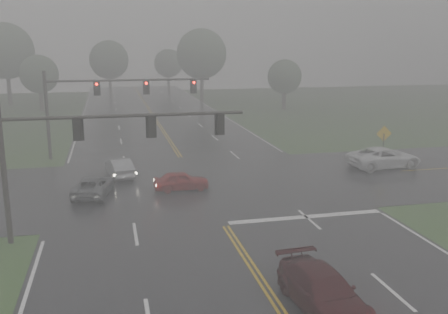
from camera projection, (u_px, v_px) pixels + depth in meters
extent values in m
cube|color=black|center=(204.00, 193.00, 30.87)|extent=(18.00, 160.00, 0.02)
cube|color=black|center=(198.00, 184.00, 32.77)|extent=(120.00, 14.00, 0.02)
cube|color=silver|center=(306.00, 217.00, 26.54)|extent=(8.50, 0.50, 0.01)
imported|color=black|center=(322.00, 310.00, 17.34)|extent=(2.27, 4.86, 1.37)
imported|color=maroon|center=(181.00, 190.00, 31.48)|extent=(3.48, 1.42, 1.18)
imported|color=gray|center=(120.00, 177.00, 34.55)|extent=(2.09, 4.17, 1.31)
imported|color=#4E5155|center=(94.00, 195.00, 30.35)|extent=(2.78, 4.52, 1.17)
imported|color=silver|center=(383.00, 168.00, 37.14)|extent=(5.66, 2.96, 1.52)
cylinder|color=black|center=(4.00, 175.00, 22.43)|extent=(0.25, 0.25, 6.54)
cylinder|color=black|center=(127.00, 116.00, 23.10)|extent=(11.09, 0.16, 0.16)
cube|color=black|center=(78.00, 129.00, 22.73)|extent=(0.31, 0.25, 0.95)
cube|color=black|center=(78.00, 129.00, 22.87)|extent=(0.50, 0.03, 1.13)
cube|color=black|center=(151.00, 126.00, 23.46)|extent=(0.31, 0.25, 0.95)
cube|color=black|center=(151.00, 126.00, 23.60)|extent=(0.50, 0.03, 1.13)
cube|color=black|center=(220.00, 124.00, 24.19)|extent=(0.31, 0.25, 0.95)
cube|color=black|center=(220.00, 124.00, 24.33)|extent=(0.50, 0.03, 1.13)
cylinder|color=black|center=(47.00, 116.00, 39.05)|extent=(0.27, 0.27, 6.99)
cylinder|color=black|center=(45.00, 81.00, 38.44)|extent=(0.17, 0.17, 0.78)
cylinder|color=black|center=(130.00, 80.00, 39.88)|extent=(12.96, 0.17, 0.17)
cube|color=black|center=(97.00, 88.00, 39.44)|extent=(0.33, 0.27, 1.02)
cube|color=black|center=(97.00, 88.00, 39.58)|extent=(0.53, 0.03, 1.21)
cylinder|color=#FF0C05|center=(97.00, 84.00, 39.22)|extent=(0.21, 0.06, 0.21)
cube|color=black|center=(146.00, 87.00, 40.29)|extent=(0.33, 0.27, 1.02)
cube|color=black|center=(146.00, 87.00, 40.44)|extent=(0.53, 0.03, 1.21)
cylinder|color=#FF0C05|center=(146.00, 83.00, 40.07)|extent=(0.21, 0.06, 0.21)
cube|color=black|center=(194.00, 86.00, 41.14)|extent=(0.33, 0.27, 1.02)
cube|color=black|center=(193.00, 86.00, 41.29)|extent=(0.53, 0.03, 1.21)
cylinder|color=#FF0C05|center=(194.00, 82.00, 40.92)|extent=(0.21, 0.06, 0.21)
cylinder|color=black|center=(383.00, 149.00, 38.16)|extent=(0.08, 0.08, 2.34)
cube|color=#E3AE0D|center=(384.00, 134.00, 37.93)|extent=(1.23, 0.13, 1.23)
cylinder|color=#322820|center=(41.00, 100.00, 68.12)|extent=(0.53, 0.53, 2.90)
sphere|color=#3A5337|center=(39.00, 74.00, 67.33)|extent=(5.15, 5.15, 5.15)
cylinder|color=#322820|center=(202.00, 88.00, 77.79)|extent=(0.57, 0.57, 4.34)
sphere|color=#3A5337|center=(201.00, 54.00, 76.61)|extent=(7.71, 7.71, 7.71)
cylinder|color=#322820|center=(110.00, 87.00, 85.15)|extent=(0.50, 0.50, 3.69)
sphere|color=#3A5337|center=(109.00, 60.00, 84.15)|extent=(6.55, 6.55, 6.55)
cylinder|color=#322820|center=(284.00, 100.00, 69.46)|extent=(0.56, 0.56, 2.65)
sphere|color=#3A5337|center=(285.00, 77.00, 68.74)|extent=(4.71, 4.71, 4.71)
cylinder|color=#322820|center=(9.00, 89.00, 74.49)|extent=(0.61, 0.61, 4.63)
sphere|color=#3A5337|center=(6.00, 51.00, 73.23)|extent=(8.23, 8.23, 8.23)
cylinder|color=#322820|center=(169.00, 83.00, 97.02)|extent=(0.53, 0.53, 3.07)
sphere|color=#3A5337|center=(168.00, 63.00, 96.18)|extent=(5.46, 5.46, 5.46)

